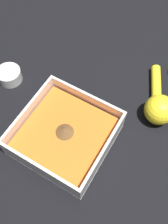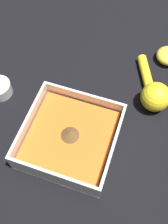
% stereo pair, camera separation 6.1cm
% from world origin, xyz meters
% --- Properties ---
extents(ground_plane, '(4.00, 4.00, 0.00)m').
position_xyz_m(ground_plane, '(0.00, 0.00, 0.00)').
color(ground_plane, black).
extents(square_dish, '(0.20, 0.20, 0.07)m').
position_xyz_m(square_dish, '(0.02, -0.01, 0.02)').
color(square_dish, silver).
rests_on(square_dish, ground_plane).
extents(spice_bowl, '(0.06, 0.06, 0.03)m').
position_xyz_m(spice_bowl, '(0.24, -0.08, 0.02)').
color(spice_bowl, silver).
rests_on(spice_bowl, ground_plane).
extents(lemon_squeezer, '(0.11, 0.17, 0.07)m').
position_xyz_m(lemon_squeezer, '(-0.13, -0.18, 0.03)').
color(lemon_squeezer, yellow).
rests_on(lemon_squeezer, ground_plane).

